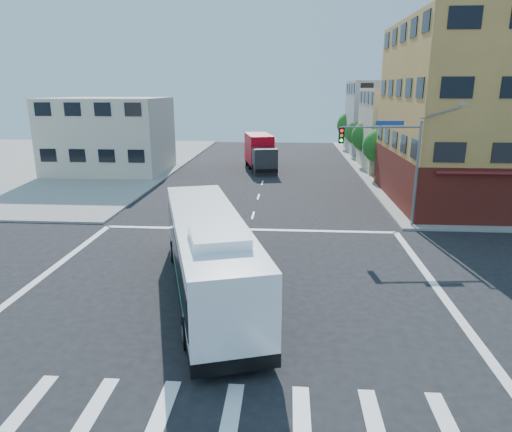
{
  "coord_description": "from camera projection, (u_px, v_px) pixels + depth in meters",
  "views": [
    {
      "loc": [
        2.47,
        -19.0,
        8.93
      ],
      "look_at": [
        0.83,
        4.34,
        2.38
      ],
      "focal_mm": 32.0,
      "sensor_mm": 36.0,
      "label": 1
    }
  ],
  "objects": [
    {
      "name": "building_east_far",
      "position": [
        391.0,
        117.0,
        64.42
      ],
      "size": [
        12.06,
        10.06,
        10.0
      ],
      "color": "#A6A6A1",
      "rests_on": "ground"
    },
    {
      "name": "street_tree_a",
      "position": [
        382.0,
        144.0,
        45.88
      ],
      "size": [
        3.6,
        3.6,
        5.53
      ],
      "color": "#392014",
      "rests_on": "ground"
    },
    {
      "name": "building_west",
      "position": [
        109.0,
        135.0,
        49.7
      ],
      "size": [
        12.06,
        10.06,
        8.0
      ],
      "color": "beige",
      "rests_on": "ground"
    },
    {
      "name": "building_east_near",
      "position": [
        418.0,
        130.0,
        51.1
      ],
      "size": [
        12.06,
        10.06,
        9.0
      ],
      "color": "#BFB192",
      "rests_on": "ground"
    },
    {
      "name": "street_tree_d",
      "position": [
        351.0,
        123.0,
        68.85
      ],
      "size": [
        4.0,
        4.0,
        6.03
      ],
      "color": "#392014",
      "rests_on": "ground"
    },
    {
      "name": "signal_mast_ne",
      "position": [
        392.0,
        153.0,
        29.07
      ],
      "size": [
        7.91,
        1.13,
        8.07
      ],
      "color": "slate",
      "rests_on": "ground"
    },
    {
      "name": "ground",
      "position": [
        231.0,
        291.0,
        20.83
      ],
      "size": [
        120.0,
        120.0,
        0.0
      ],
      "primitive_type": "plane",
      "color": "black",
      "rests_on": "ground"
    },
    {
      "name": "parked_car",
      "position": [
        382.0,
        174.0,
        45.65
      ],
      "size": [
        2.3,
        4.28,
        1.38
      ],
      "primitive_type": "imported",
      "rotation": [
        0.0,
        0.0,
        -0.17
      ],
      "color": "gold",
      "rests_on": "ground"
    },
    {
      "name": "street_tree_c",
      "position": [
        359.0,
        131.0,
        61.28
      ],
      "size": [
        3.4,
        3.4,
        5.29
      ],
      "color": "#392014",
      "rests_on": "ground"
    },
    {
      "name": "transit_bus",
      "position": [
        209.0,
        253.0,
        20.07
      ],
      "size": [
        6.66,
        13.69,
        3.98
      ],
      "rotation": [
        0.0,
        0.0,
        0.3
      ],
      "color": "black",
      "rests_on": "ground"
    },
    {
      "name": "street_tree_b",
      "position": [
        369.0,
        134.0,
        53.52
      ],
      "size": [
        3.8,
        3.8,
        5.79
      ],
      "color": "#392014",
      "rests_on": "ground"
    },
    {
      "name": "box_truck",
      "position": [
        260.0,
        153.0,
        51.74
      ],
      "size": [
        4.29,
        8.99,
        3.9
      ],
      "rotation": [
        0.0,
        0.0,
        0.22
      ],
      "color": "#25252A",
      "rests_on": "ground"
    }
  ]
}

